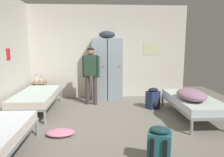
% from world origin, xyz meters
% --- Properties ---
extents(ground_plane, '(7.71, 7.71, 0.00)m').
position_xyz_m(ground_plane, '(0.00, 0.00, 0.00)').
color(ground_plane, slate).
extents(room_backdrop, '(4.94, 4.86, 2.87)m').
position_xyz_m(room_backdrop, '(-1.20, 1.23, 1.44)').
color(room_backdrop, beige).
rests_on(room_backdrop, ground_plane).
extents(locker_bank, '(0.90, 0.55, 2.07)m').
position_xyz_m(locker_bank, '(-0.04, 2.12, 0.97)').
color(locker_bank, '#8C99A3').
rests_on(locker_bank, ground_plane).
extents(shelf_unit, '(0.38, 0.30, 0.57)m').
position_xyz_m(shelf_unit, '(-2.11, 2.16, 0.35)').
color(shelf_unit, '#99704C').
rests_on(shelf_unit, ground_plane).
extents(bed_left_rear, '(0.90, 1.90, 0.49)m').
position_xyz_m(bed_left_rear, '(-1.86, 1.01, 0.38)').
color(bed_left_rear, gray).
rests_on(bed_left_rear, ground_plane).
extents(bed_right, '(0.90, 1.90, 0.49)m').
position_xyz_m(bed_right, '(1.86, 0.30, 0.38)').
color(bed_right, gray).
rests_on(bed_right, ground_plane).
extents(bedding_heap, '(0.58, 0.88, 0.23)m').
position_xyz_m(bedding_heap, '(1.72, 0.09, 0.60)').
color(bedding_heap, gray).
rests_on(bedding_heap, bed_right).
extents(person_traveler, '(0.49, 0.29, 1.59)m').
position_xyz_m(person_traveler, '(-0.51, 1.55, 0.96)').
color(person_traveler, '#3D3833').
rests_on(person_traveler, ground_plane).
extents(water_bottle, '(0.07, 0.07, 0.20)m').
position_xyz_m(water_bottle, '(-2.19, 2.18, 0.66)').
color(water_bottle, silver).
rests_on(water_bottle, shelf_unit).
extents(lotion_bottle, '(0.05, 0.05, 0.16)m').
position_xyz_m(lotion_bottle, '(-2.04, 2.12, 0.64)').
color(lotion_bottle, beige).
rests_on(lotion_bottle, shelf_unit).
extents(backpack_navy, '(0.40, 0.41, 0.55)m').
position_xyz_m(backpack_navy, '(1.14, 1.07, 0.26)').
color(backpack_navy, navy).
rests_on(backpack_navy, ground_plane).
extents(backpack_teal, '(0.38, 0.40, 0.55)m').
position_xyz_m(backpack_teal, '(0.57, -1.51, 0.26)').
color(backpack_teal, '#23666B').
rests_on(backpack_teal, ground_plane).
extents(clothes_pile_pink, '(0.53, 0.36, 0.10)m').
position_xyz_m(clothes_pile_pink, '(-1.01, -0.49, 0.05)').
color(clothes_pile_pink, pink).
rests_on(clothes_pile_pink, ground_plane).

